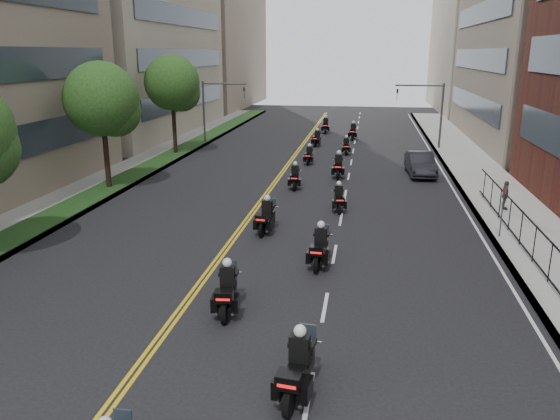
% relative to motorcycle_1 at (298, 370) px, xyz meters
% --- Properties ---
extents(sidewalk_right, '(4.00, 90.00, 0.15)m').
position_rel_motorcycle_1_xyz_m(sidewalk_right, '(9.07, 19.96, -0.66)').
color(sidewalk_right, gray).
rests_on(sidewalk_right, ground).
extents(sidewalk_left, '(4.00, 90.00, 0.15)m').
position_rel_motorcycle_1_xyz_m(sidewalk_left, '(-14.93, 19.96, -0.66)').
color(sidewalk_left, gray).
rests_on(sidewalk_left, ground).
extents(grass_strip, '(2.00, 90.00, 0.04)m').
position_rel_motorcycle_1_xyz_m(grass_strip, '(-14.13, 19.96, -0.56)').
color(grass_strip, '#1A3A15').
rests_on(grass_strip, sidewalk_left).
extents(building_right_far, '(15.00, 28.00, 26.00)m').
position_rel_motorcycle_1_xyz_m(building_right_far, '(18.57, 72.96, 12.27)').
color(building_right_far, '#A09381').
rests_on(building_right_far, ground).
extents(building_left_far, '(16.00, 28.00, 26.00)m').
position_rel_motorcycle_1_xyz_m(building_left_far, '(-24.93, 72.96, 12.27)').
color(building_left_far, gray).
rests_on(building_left_far, ground).
extents(iron_fence, '(0.05, 28.00, 1.50)m').
position_rel_motorcycle_1_xyz_m(iron_fence, '(8.07, 6.96, 0.17)').
color(iron_fence, black).
rests_on(iron_fence, sidewalk_right).
extents(street_trees, '(4.40, 38.40, 7.98)m').
position_rel_motorcycle_1_xyz_m(street_trees, '(-13.98, 13.57, 4.40)').
color(street_trees, black).
rests_on(street_trees, ground).
extents(traffic_signal_right, '(4.09, 0.20, 5.60)m').
position_rel_motorcycle_1_xyz_m(traffic_signal_right, '(6.61, 36.96, 2.96)').
color(traffic_signal_right, '#3F3F44').
rests_on(traffic_signal_right, ground).
extents(traffic_signal_left, '(4.09, 0.20, 5.60)m').
position_rel_motorcycle_1_xyz_m(traffic_signal_left, '(-12.47, 36.96, 2.96)').
color(traffic_signal_left, '#3F3F44').
rests_on(traffic_signal_left, ground).
extents(motorcycle_1, '(0.75, 2.51, 1.86)m').
position_rel_motorcycle_1_xyz_m(motorcycle_1, '(0.00, 0.00, 0.00)').
color(motorcycle_1, black).
rests_on(motorcycle_1, ground).
extents(motorcycle_2, '(0.72, 2.45, 1.81)m').
position_rel_motorcycle_1_xyz_m(motorcycle_2, '(-2.83, 4.13, -0.02)').
color(motorcycle_2, black).
rests_on(motorcycle_2, ground).
extents(motorcycle_3, '(0.63, 2.45, 1.81)m').
position_rel_motorcycle_1_xyz_m(motorcycle_3, '(-0.23, 8.58, -0.02)').
color(motorcycle_3, black).
rests_on(motorcycle_3, ground).
extents(motorcycle_4, '(0.66, 2.40, 1.77)m').
position_rel_motorcycle_1_xyz_m(motorcycle_4, '(-3.07, 12.36, -0.03)').
color(motorcycle_4, black).
rests_on(motorcycle_4, ground).
extents(motorcycle_5, '(0.64, 2.14, 1.59)m').
position_rel_motorcycle_1_xyz_m(motorcycle_5, '(0.05, 16.53, -0.11)').
color(motorcycle_5, black).
rests_on(motorcycle_5, ground).
extents(motorcycle_6, '(0.57, 2.26, 1.66)m').
position_rel_motorcycle_1_xyz_m(motorcycle_6, '(-2.89, 21.07, -0.08)').
color(motorcycle_6, black).
rests_on(motorcycle_6, ground).
extents(motorcycle_7, '(0.57, 2.46, 1.82)m').
position_rel_motorcycle_1_xyz_m(motorcycle_7, '(-0.42, 24.56, -0.02)').
color(motorcycle_7, black).
rests_on(motorcycle_7, ground).
extents(motorcycle_8, '(0.49, 2.08, 1.53)m').
position_rel_motorcycle_1_xyz_m(motorcycle_8, '(-2.86, 28.80, -0.13)').
color(motorcycle_8, black).
rests_on(motorcycle_8, ground).
extents(motorcycle_9, '(0.54, 2.10, 1.55)m').
position_rel_motorcycle_1_xyz_m(motorcycle_9, '(-0.29, 33.38, -0.12)').
color(motorcycle_9, black).
rests_on(motorcycle_9, ground).
extents(motorcycle_10, '(0.66, 2.16, 1.60)m').
position_rel_motorcycle_1_xyz_m(motorcycle_10, '(-3.04, 37.03, -0.10)').
color(motorcycle_10, black).
rests_on(motorcycle_10, ground).
extents(motorcycle_11, '(0.57, 2.43, 1.79)m').
position_rel_motorcycle_1_xyz_m(motorcycle_11, '(0.02, 41.29, -0.03)').
color(motorcycle_11, black).
rests_on(motorcycle_11, ground).
extents(motorcycle_12, '(0.59, 2.47, 1.82)m').
position_rel_motorcycle_1_xyz_m(motorcycle_12, '(-2.93, 45.28, -0.01)').
color(motorcycle_12, black).
rests_on(motorcycle_12, ground).
extents(parked_sedan, '(1.96, 4.82, 1.55)m').
position_rel_motorcycle_1_xyz_m(parked_sedan, '(5.07, 26.18, 0.04)').
color(parked_sedan, black).
rests_on(parked_sedan, ground).
extents(pedestrian_c, '(0.45, 0.93, 1.54)m').
position_rel_motorcycle_1_xyz_m(pedestrian_c, '(8.68, 17.61, 0.18)').
color(pedestrian_c, '#3D3D44').
rests_on(pedestrian_c, sidewalk_right).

